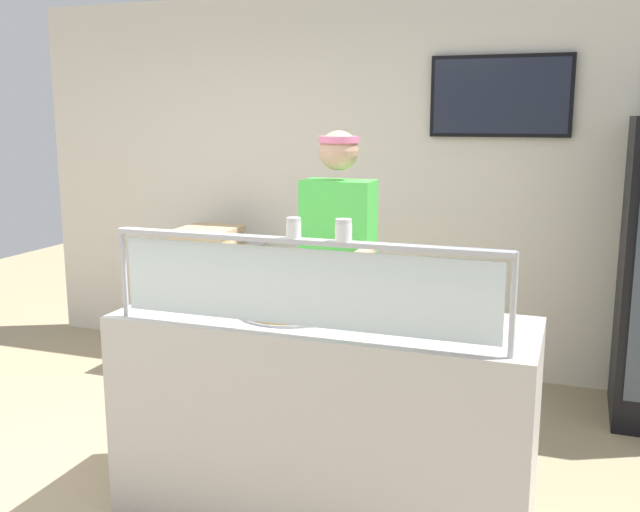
# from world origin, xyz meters

# --- Properties ---
(ground_plane) EXTENTS (12.00, 12.00, 0.00)m
(ground_plane) POSITION_xyz_m (0.94, 1.00, 0.00)
(ground_plane) COLOR tan
(ground_plane) RESTS_ON ground
(shop_rear_unit) EXTENTS (6.28, 0.13, 2.70)m
(shop_rear_unit) POSITION_xyz_m (0.95, 2.48, 1.36)
(shop_rear_unit) COLOR silver
(shop_rear_unit) RESTS_ON ground
(serving_counter) EXTENTS (1.88, 0.68, 0.95)m
(serving_counter) POSITION_xyz_m (0.94, 0.34, 0.47)
(serving_counter) COLOR #BCB7B2
(serving_counter) RESTS_ON ground
(sneeze_guard) EXTENTS (1.70, 0.06, 0.40)m
(sneeze_guard) POSITION_xyz_m (0.94, 0.06, 1.21)
(sneeze_guard) COLOR #B2B5BC
(sneeze_guard) RESTS_ON serving_counter
(pizza_tray) EXTENTS (0.52, 0.52, 0.04)m
(pizza_tray) POSITION_xyz_m (0.78, 0.37, 0.97)
(pizza_tray) COLOR #9EA0A8
(pizza_tray) RESTS_ON serving_counter
(pizza_server) EXTENTS (0.10, 0.28, 0.01)m
(pizza_server) POSITION_xyz_m (0.83, 0.35, 0.99)
(pizza_server) COLOR #ADAFB7
(pizza_server) RESTS_ON pizza_tray
(parmesan_shaker) EXTENTS (0.06, 0.06, 0.08)m
(parmesan_shaker) POSITION_xyz_m (0.91, 0.06, 1.39)
(parmesan_shaker) COLOR white
(parmesan_shaker) RESTS_ON sneeze_guard
(pepper_flake_shaker) EXTENTS (0.07, 0.07, 0.09)m
(pepper_flake_shaker) POSITION_xyz_m (1.12, 0.06, 1.39)
(pepper_flake_shaker) COLOR white
(pepper_flake_shaker) RESTS_ON sneeze_guard
(worker_figure) EXTENTS (0.41, 0.50, 1.76)m
(worker_figure) POSITION_xyz_m (0.78, 1.04, 1.01)
(worker_figure) COLOR #23232D
(worker_figure) RESTS_ON ground
(prep_shelf) EXTENTS (0.70, 0.55, 0.91)m
(prep_shelf) POSITION_xyz_m (-0.54, 1.99, 0.45)
(prep_shelf) COLOR #B7BABF
(prep_shelf) RESTS_ON ground
(pizza_box_stack) EXTENTS (0.43, 0.42, 0.14)m
(pizza_box_stack) POSITION_xyz_m (-0.53, 1.99, 0.97)
(pizza_box_stack) COLOR tan
(pizza_box_stack) RESTS_ON prep_shelf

